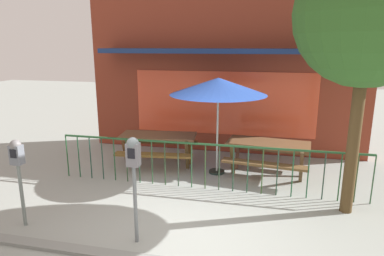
{
  "coord_description": "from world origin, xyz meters",
  "views": [
    {
      "loc": [
        1.17,
        -4.62,
        2.88
      ],
      "look_at": [
        -0.37,
        2.17,
        1.17
      ],
      "focal_mm": 31.74,
      "sensor_mm": 36.0,
      "label": 1
    }
  ],
  "objects": [
    {
      "name": "street_tree",
      "position": [
        2.62,
        1.36,
        3.33
      ],
      "size": [
        2.3,
        2.3,
        4.5
      ],
      "color": "#4C381F",
      "rests_on": "ground"
    },
    {
      "name": "picnic_table_left",
      "position": [
        -1.37,
        2.9,
        0.61
      ],
      "size": [
        1.94,
        1.55,
        0.79
      ],
      "color": "brown",
      "rests_on": "ground"
    },
    {
      "name": "picnic_table_right",
      "position": [
        1.23,
        2.82,
        0.61
      ],
      "size": [
        1.95,
        1.56,
        0.79
      ],
      "color": "brown",
      "rests_on": "ground"
    },
    {
      "name": "parking_meter_near",
      "position": [
        -2.61,
        -0.32,
        1.12
      ],
      "size": [
        0.18,
        0.17,
        1.46
      ],
      "color": "slate",
      "rests_on": "ground"
    },
    {
      "name": "patio_umbrella",
      "position": [
        0.1,
        2.7,
        1.99
      ],
      "size": [
        2.14,
        2.14,
        2.19
      ],
      "color": "black",
      "rests_on": "ground"
    },
    {
      "name": "patio_fence_front",
      "position": [
        0.0,
        1.77,
        0.66
      ],
      "size": [
        6.28,
        0.04,
        0.97
      ],
      "color": "#224F2A",
      "rests_on": "ground"
    },
    {
      "name": "parking_meter_far",
      "position": [
        -0.64,
        -0.36,
        1.25
      ],
      "size": [
        0.18,
        0.17,
        1.63
      ],
      "color": "slate",
      "rests_on": "ground"
    },
    {
      "name": "ground",
      "position": [
        0.0,
        0.0,
        0.0
      ],
      "size": [
        40.0,
        40.0,
        0.0
      ],
      "primitive_type": "plane",
      "color": "gray"
    },
    {
      "name": "pub_storefront",
      "position": [
        0.0,
        4.56,
        2.44
      ],
      "size": [
        7.44,
        1.32,
        4.89
      ],
      "color": "#561F21",
      "rests_on": "ground"
    }
  ]
}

